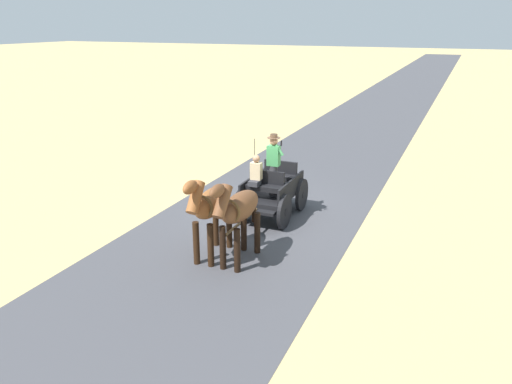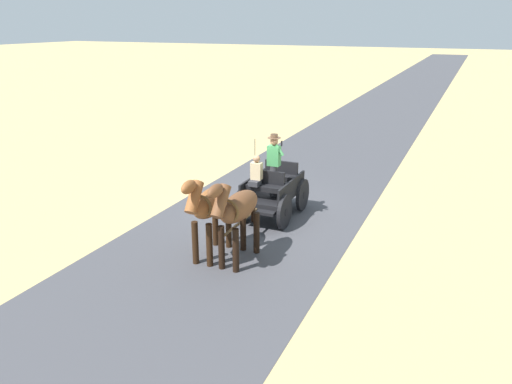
# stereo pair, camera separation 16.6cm
# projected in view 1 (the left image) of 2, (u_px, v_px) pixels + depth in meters

# --- Properties ---
(ground_plane) EXTENTS (200.00, 200.00, 0.00)m
(ground_plane) POSITION_uv_depth(u_px,v_px,m) (265.00, 212.00, 14.88)
(ground_plane) COLOR tan
(road_surface) EXTENTS (5.71, 160.00, 0.01)m
(road_surface) POSITION_uv_depth(u_px,v_px,m) (265.00, 212.00, 14.88)
(road_surface) COLOR #424247
(road_surface) RESTS_ON ground
(horse_drawn_carriage) EXTENTS (1.43, 4.50, 2.50)m
(horse_drawn_carriage) POSITION_uv_depth(u_px,v_px,m) (271.00, 190.00, 14.29)
(horse_drawn_carriage) COLOR black
(horse_drawn_carriage) RESTS_ON ground
(horse_near_side) EXTENTS (0.60, 2.13, 2.21)m
(horse_near_side) POSITION_uv_depth(u_px,v_px,m) (238.00, 210.00, 11.36)
(horse_near_side) COLOR brown
(horse_near_side) RESTS_ON ground
(horse_off_side) EXTENTS (0.64, 2.13, 2.21)m
(horse_off_side) POSITION_uv_depth(u_px,v_px,m) (210.00, 206.00, 11.62)
(horse_off_side) COLOR brown
(horse_off_side) RESTS_ON ground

